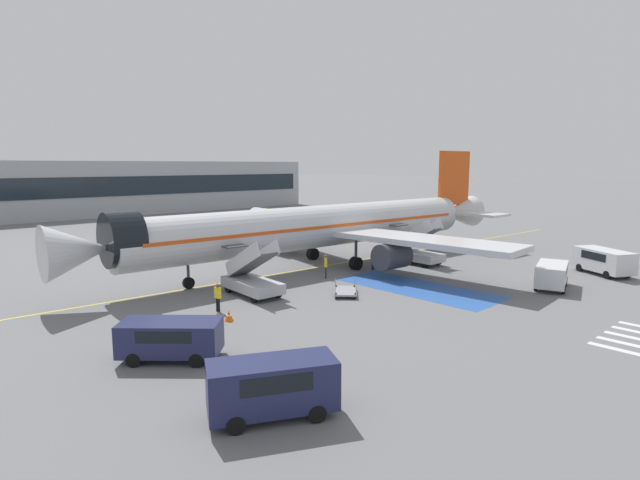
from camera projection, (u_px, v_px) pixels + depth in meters
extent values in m
plane|color=slate|center=(322.00, 265.00, 43.81)|extent=(600.00, 600.00, 0.00)
cube|color=gold|center=(319.00, 267.00, 43.22)|extent=(78.27, 5.43, 0.01)
cube|color=#2856A8|center=(417.00, 288.00, 35.80)|extent=(4.75, 11.99, 0.01)
cube|color=silver|center=(629.00, 352.00, 23.54)|extent=(0.44, 3.60, 0.01)
cube|color=silver|center=(637.00, 346.00, 24.36)|extent=(0.44, 3.60, 0.01)
cylinder|color=silver|center=(319.00, 226.00, 42.69)|extent=(34.60, 5.88, 3.59)
cone|color=silver|center=(78.00, 251.00, 30.58)|extent=(4.18, 3.78, 3.52)
cone|color=silver|center=(457.00, 212.00, 55.25)|extent=(5.61, 3.80, 3.45)
cylinder|color=black|center=(122.00, 239.00, 32.21)|extent=(2.39, 3.76, 3.63)
cube|color=#DB4C14|center=(319.00, 224.00, 42.66)|extent=(31.85, 5.77, 0.24)
cube|color=silver|center=(419.00, 240.00, 38.50)|extent=(5.46, 16.14, 0.44)
cylinder|color=#38383D|center=(392.00, 256.00, 38.82)|extent=(2.80, 2.22, 2.05)
cube|color=silver|center=(292.00, 221.00, 51.13)|extent=(7.47, 16.42, 0.44)
cylinder|color=#38383D|center=(288.00, 237.00, 49.28)|extent=(2.80, 2.22, 2.05)
cube|color=#DB4C14|center=(454.00, 178.00, 54.18)|extent=(5.04, 0.69, 5.78)
cube|color=silver|center=(477.00, 214.00, 51.78)|extent=(3.61, 5.95, 0.24)
cube|color=silver|center=(425.00, 209.00, 56.98)|extent=(3.61, 5.95, 0.24)
cylinder|color=#38383D|center=(188.00, 264.00, 35.35)|extent=(0.20, 0.20, 2.76)
cylinder|color=black|center=(189.00, 283.00, 35.55)|extent=(0.86, 0.34, 0.84)
cylinder|color=#38383D|center=(356.00, 249.00, 41.80)|extent=(0.24, 0.24, 2.45)
cylinder|color=black|center=(356.00, 263.00, 41.98)|extent=(1.14, 0.67, 1.10)
cylinder|color=#38383D|center=(313.00, 241.00, 46.21)|extent=(0.24, 0.24, 2.45)
cylinder|color=black|center=(313.00, 254.00, 46.39)|extent=(1.14, 0.67, 1.10)
cube|color=#ADB2BA|center=(252.00, 285.00, 33.80)|extent=(2.51, 4.94, 0.70)
cylinder|color=black|center=(228.00, 287.00, 34.54)|extent=(0.27, 0.71, 0.70)
cylinder|color=black|center=(251.00, 283.00, 35.72)|extent=(0.27, 0.71, 0.70)
cylinder|color=black|center=(254.00, 297.00, 31.98)|extent=(0.27, 0.71, 0.70)
cylinder|color=black|center=(278.00, 293.00, 33.16)|extent=(0.27, 0.71, 0.70)
cube|color=#4C4C51|center=(252.00, 265.00, 33.59)|extent=(1.70, 4.24, 2.18)
cube|color=#4C4C51|center=(234.00, 246.00, 35.17)|extent=(1.72, 1.21, 0.12)
cube|color=silver|center=(242.00, 260.00, 33.03)|extent=(0.36, 4.50, 2.88)
cube|color=silver|center=(261.00, 257.00, 34.01)|extent=(0.36, 4.50, 2.88)
cube|color=#ADB2BA|center=(417.00, 256.00, 44.66)|extent=(2.51, 4.94, 0.70)
cylinder|color=black|center=(395.00, 258.00, 45.40)|extent=(0.27, 0.71, 0.70)
cylinder|color=black|center=(409.00, 256.00, 46.58)|extent=(0.27, 0.71, 0.70)
cylinder|color=black|center=(425.00, 264.00, 42.84)|extent=(0.27, 0.71, 0.70)
cylinder|color=black|center=(438.00, 261.00, 44.02)|extent=(0.27, 0.71, 0.70)
cube|color=#4C4C51|center=(417.00, 240.00, 44.44)|extent=(1.70, 4.24, 2.36)
cube|color=#4C4C51|center=(398.00, 225.00, 46.01)|extent=(1.72, 1.21, 0.12)
cube|color=silver|center=(412.00, 235.00, 43.88)|extent=(0.36, 4.53, 3.05)
cube|color=silver|center=(423.00, 234.00, 44.86)|extent=(0.36, 4.53, 3.05)
cube|color=#38383D|center=(266.00, 228.00, 63.12)|extent=(3.35, 8.63, 0.60)
cube|color=silver|center=(249.00, 222.00, 66.27)|extent=(2.55, 2.10, 1.60)
cube|color=black|center=(246.00, 219.00, 66.95)|extent=(1.99, 0.25, 0.70)
cylinder|color=#B7BCC4|center=(267.00, 218.00, 62.62)|extent=(2.81, 5.99, 2.23)
cylinder|color=gold|center=(267.00, 218.00, 62.62)|extent=(2.30, 0.58, 2.27)
cylinder|color=black|center=(243.00, 228.00, 65.38)|extent=(0.38, 0.98, 0.96)
cylinder|color=black|center=(259.00, 227.00, 66.81)|extent=(0.38, 0.98, 0.96)
cylinder|color=black|center=(259.00, 232.00, 62.08)|extent=(0.38, 0.98, 0.96)
cylinder|color=black|center=(276.00, 230.00, 63.51)|extent=(0.38, 0.98, 0.96)
cylinder|color=black|center=(269.00, 234.00, 60.25)|extent=(0.38, 0.98, 0.96)
cylinder|color=black|center=(286.00, 232.00, 61.68)|extent=(0.38, 0.98, 0.96)
cube|color=#1E234C|center=(171.00, 337.00, 22.55)|extent=(4.57, 4.53, 1.48)
cube|color=black|center=(170.00, 330.00, 22.51)|extent=(3.16, 3.15, 0.53)
cylinder|color=black|center=(206.00, 345.00, 23.54)|extent=(0.60, 0.59, 0.64)
cylinder|color=black|center=(196.00, 360.00, 21.74)|extent=(0.60, 0.59, 0.64)
cylinder|color=black|center=(148.00, 345.00, 23.59)|extent=(0.60, 0.59, 0.64)
cylinder|color=black|center=(134.00, 360.00, 21.79)|extent=(0.60, 0.59, 0.64)
cube|color=silver|center=(552.00, 274.00, 35.63)|extent=(4.70, 3.14, 1.44)
cube|color=black|center=(552.00, 270.00, 35.59)|extent=(2.86, 2.58, 0.52)
cylinder|color=black|center=(540.00, 279.00, 37.32)|extent=(0.67, 0.39, 0.64)
cylinder|color=black|center=(566.00, 281.00, 36.48)|extent=(0.67, 0.39, 0.64)
cylinder|color=black|center=(536.00, 286.00, 35.00)|extent=(0.67, 0.39, 0.64)
cylinder|color=black|center=(564.00, 289.00, 34.16)|extent=(0.67, 0.39, 0.64)
cube|color=silver|center=(604.00, 260.00, 40.07)|extent=(4.08, 5.04, 1.71)
cube|color=black|center=(604.00, 256.00, 40.01)|extent=(3.09, 3.25, 0.62)
cylinder|color=black|center=(627.00, 274.00, 39.05)|extent=(0.49, 0.66, 0.64)
cylinder|color=black|center=(607.00, 275.00, 38.59)|extent=(0.49, 0.66, 0.64)
cylinder|color=black|center=(599.00, 266.00, 41.79)|extent=(0.49, 0.66, 0.64)
cylinder|color=black|center=(580.00, 268.00, 41.33)|extent=(0.49, 0.66, 0.64)
cube|color=#1E234C|center=(272.00, 385.00, 17.36)|extent=(4.79, 3.63, 1.74)
cube|color=black|center=(272.00, 374.00, 17.30)|extent=(3.01, 2.73, 0.63)
cylinder|color=black|center=(236.00, 425.00, 16.34)|extent=(0.66, 0.47, 0.64)
cylinder|color=black|center=(230.00, 403.00, 17.88)|extent=(0.66, 0.47, 0.64)
cylinder|color=black|center=(317.00, 414.00, 17.10)|extent=(0.66, 0.47, 0.64)
cylinder|color=black|center=(305.00, 393.00, 18.65)|extent=(0.66, 0.47, 0.64)
cube|color=gray|center=(345.00, 291.00, 33.92)|extent=(2.91, 2.89, 0.12)
cylinder|color=black|center=(336.00, 288.00, 34.98)|extent=(0.36, 0.35, 0.40)
cylinder|color=black|center=(354.00, 288.00, 34.93)|extent=(0.36, 0.35, 0.40)
cylinder|color=black|center=(336.00, 296.00, 32.93)|extent=(0.36, 0.35, 0.40)
cylinder|color=black|center=(355.00, 296.00, 32.88)|extent=(0.36, 0.35, 0.40)
cylinder|color=gray|center=(335.00, 282.00, 35.08)|extent=(0.05, 0.05, 0.55)
cylinder|color=gray|center=(355.00, 282.00, 35.03)|extent=(0.05, 0.05, 0.55)
cylinder|color=gray|center=(335.00, 291.00, 32.72)|extent=(0.05, 0.05, 0.55)
cylinder|color=gray|center=(356.00, 291.00, 32.66)|extent=(0.05, 0.05, 0.55)
cylinder|color=#2D2D33|center=(326.00, 273.00, 38.82)|extent=(0.14, 0.14, 0.89)
cylinder|color=#2D2D33|center=(326.00, 272.00, 38.98)|extent=(0.14, 0.14, 0.89)
cube|color=yellow|center=(326.00, 262.00, 38.78)|extent=(0.45, 0.45, 0.71)
cube|color=silver|center=(326.00, 262.00, 38.78)|extent=(0.47, 0.47, 0.06)
sphere|color=brown|center=(326.00, 256.00, 38.71)|extent=(0.24, 0.24, 0.24)
cylinder|color=#191E38|center=(372.00, 265.00, 42.07)|extent=(0.14, 0.14, 0.80)
cylinder|color=#191E38|center=(373.00, 265.00, 41.91)|extent=(0.14, 0.14, 0.80)
cube|color=yellow|center=(373.00, 257.00, 41.89)|extent=(0.37, 0.47, 0.63)
cube|color=silver|center=(373.00, 257.00, 41.89)|extent=(0.39, 0.49, 0.06)
sphere|color=brown|center=(373.00, 252.00, 41.82)|extent=(0.22, 0.22, 0.22)
cylinder|color=black|center=(217.00, 305.00, 30.08)|extent=(0.14, 0.14, 0.83)
cylinder|color=black|center=(219.00, 305.00, 29.97)|extent=(0.14, 0.14, 0.83)
cube|color=yellow|center=(218.00, 293.00, 29.91)|extent=(0.25, 0.43, 0.66)
cube|color=silver|center=(218.00, 293.00, 29.91)|extent=(0.26, 0.44, 0.06)
sphere|color=brown|center=(217.00, 286.00, 29.85)|extent=(0.23, 0.23, 0.23)
cone|color=orange|center=(229.00, 316.00, 28.25)|extent=(0.54, 0.54, 0.60)
cylinder|color=white|center=(229.00, 315.00, 28.25)|extent=(0.30, 0.30, 0.07)
cone|color=orange|center=(218.00, 318.00, 27.74)|extent=(0.62, 0.62, 0.69)
cylinder|color=white|center=(218.00, 317.00, 27.73)|extent=(0.34, 0.34, 0.08)
cube|color=#9EA3A8|center=(103.00, 188.00, 88.09)|extent=(81.31, 12.00, 9.37)
cube|color=#19232D|center=(116.00, 186.00, 83.68)|extent=(78.05, 0.10, 3.28)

